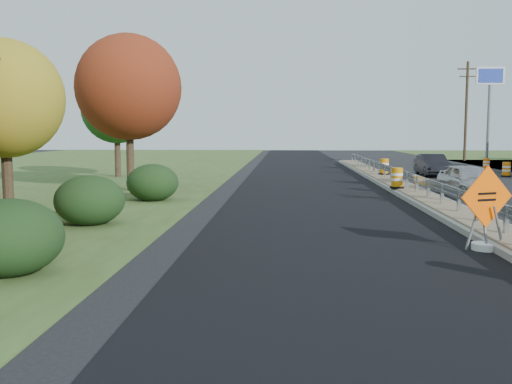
{
  "coord_description": "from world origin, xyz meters",
  "views": [
    {
      "loc": [
        -5.62,
        -16.68,
        2.81
      ],
      "look_at": [
        -6.46,
        -0.64,
        1.1
      ],
      "focal_mm": 40.0,
      "sensor_mm": 36.0,
      "label": 1
    }
  ],
  "objects_px": {
    "barrel_median_far": "(384,167)",
    "barrel_shoulder_far": "(486,164)",
    "car_dark_mid": "(432,165)",
    "car_silver": "(469,180)",
    "barrel_median_mid": "(397,178)",
    "barrel_shoulder_mid": "(506,170)",
    "caution_sign": "(485,229)"
  },
  "relations": [
    {
      "from": "barrel_median_far",
      "to": "car_silver",
      "type": "xyz_separation_m",
      "value": [
        1.95,
        -9.79,
        0.03
      ]
    },
    {
      "from": "car_dark_mid",
      "to": "barrel_median_far",
      "type": "bearing_deg",
      "value": -147.7
    },
    {
      "from": "car_silver",
      "to": "car_dark_mid",
      "type": "xyz_separation_m",
      "value": [
        1.41,
        11.88,
        -0.02
      ]
    },
    {
      "from": "caution_sign",
      "to": "barrel_median_far",
      "type": "distance_m",
      "value": 21.07
    },
    {
      "from": "barrel_median_far",
      "to": "barrel_shoulder_mid",
      "type": "distance_m",
      "value": 8.08
    },
    {
      "from": "car_silver",
      "to": "car_dark_mid",
      "type": "distance_m",
      "value": 11.96
    },
    {
      "from": "barrel_median_far",
      "to": "barrel_shoulder_far",
      "type": "bearing_deg",
      "value": 43.18
    },
    {
      "from": "barrel_shoulder_mid",
      "to": "barrel_shoulder_far",
      "type": "bearing_deg",
      "value": 81.14
    },
    {
      "from": "barrel_shoulder_far",
      "to": "barrel_median_mid",
      "type": "bearing_deg",
      "value": -120.22
    },
    {
      "from": "caution_sign",
      "to": "car_silver",
      "type": "height_order",
      "value": "caution_sign"
    },
    {
      "from": "caution_sign",
      "to": "barrel_median_mid",
      "type": "distance_m",
      "value": 12.65
    },
    {
      "from": "car_silver",
      "to": "barrel_shoulder_far",
      "type": "bearing_deg",
      "value": 64.41
    },
    {
      "from": "barrel_median_far",
      "to": "barrel_shoulder_far",
      "type": "height_order",
      "value": "barrel_median_far"
    },
    {
      "from": "caution_sign",
      "to": "car_silver",
      "type": "distance_m",
      "value": 11.68
    },
    {
      "from": "barrel_shoulder_mid",
      "to": "car_silver",
      "type": "relative_size",
      "value": 0.21
    },
    {
      "from": "barrel_shoulder_far",
      "to": "car_dark_mid",
      "type": "distance_m",
      "value": 8.36
    },
    {
      "from": "caution_sign",
      "to": "car_dark_mid",
      "type": "bearing_deg",
      "value": 56.11
    },
    {
      "from": "barrel_median_mid",
      "to": "car_dark_mid",
      "type": "bearing_deg",
      "value": 68.09
    },
    {
      "from": "barrel_median_far",
      "to": "barrel_shoulder_far",
      "type": "distance_m",
      "value": 12.21
    },
    {
      "from": "barrel_median_far",
      "to": "barrel_shoulder_mid",
      "type": "relative_size",
      "value": 1.06
    },
    {
      "from": "barrel_shoulder_mid",
      "to": "barrel_shoulder_far",
      "type": "relative_size",
      "value": 1.07
    },
    {
      "from": "caution_sign",
      "to": "barrel_median_mid",
      "type": "relative_size",
      "value": 2.16
    },
    {
      "from": "caution_sign",
      "to": "barrel_shoulder_mid",
      "type": "distance_m",
      "value": 24.55
    },
    {
      "from": "barrel_median_mid",
      "to": "car_dark_mid",
      "type": "distance_m",
      "value": 11.29
    },
    {
      "from": "car_silver",
      "to": "barrel_median_far",
      "type": "bearing_deg",
      "value": 96.64
    },
    {
      "from": "caution_sign",
      "to": "barrel_shoulder_far",
      "type": "distance_m",
      "value": 31.07
    },
    {
      "from": "barrel_median_mid",
      "to": "barrel_median_far",
      "type": "height_order",
      "value": "barrel_median_far"
    },
    {
      "from": "barrel_median_mid",
      "to": "car_silver",
      "type": "height_order",
      "value": "car_silver"
    },
    {
      "from": "caution_sign",
      "to": "car_silver",
      "type": "bearing_deg",
      "value": 51.62
    },
    {
      "from": "barrel_shoulder_far",
      "to": "car_dark_mid",
      "type": "bearing_deg",
      "value": -131.49
    },
    {
      "from": "car_silver",
      "to": "caution_sign",
      "type": "bearing_deg",
      "value": -110.29
    },
    {
      "from": "barrel_median_far",
      "to": "car_dark_mid",
      "type": "distance_m",
      "value": 3.96
    }
  ]
}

